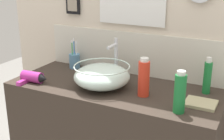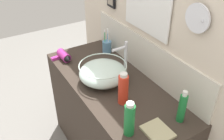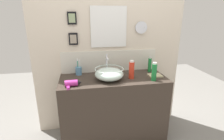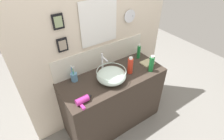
# 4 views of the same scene
# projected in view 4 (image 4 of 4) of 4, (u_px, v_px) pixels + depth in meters

# --- Properties ---
(ground_plane) EXTENTS (6.00, 6.00, 0.00)m
(ground_plane) POSITION_uv_depth(u_px,v_px,m) (113.00, 120.00, 2.56)
(ground_plane) COLOR gray
(vanity_counter) EXTENTS (1.28, 0.54, 0.82)m
(vanity_counter) POSITION_uv_depth(u_px,v_px,m) (113.00, 100.00, 2.32)
(vanity_counter) COLOR #382D26
(vanity_counter) RESTS_ON ground
(back_panel) EXTENTS (1.97, 0.10, 2.39)m
(back_panel) POSITION_uv_depth(u_px,v_px,m) (99.00, 38.00, 2.05)
(back_panel) COLOR beige
(back_panel) RESTS_ON ground
(glass_bowl_sink) EXTENTS (0.34, 0.34, 0.14)m
(glass_bowl_sink) POSITION_uv_depth(u_px,v_px,m) (111.00, 75.00, 1.97)
(glass_bowl_sink) COLOR silver
(glass_bowl_sink) RESTS_ON vanity_counter
(faucet) EXTENTS (0.02, 0.12, 0.26)m
(faucet) POSITION_uv_depth(u_px,v_px,m) (103.00, 62.00, 2.04)
(faucet) COLOR silver
(faucet) RESTS_ON vanity_counter
(hair_drier) EXTENTS (0.18, 0.14, 0.07)m
(hair_drier) POSITION_uv_depth(u_px,v_px,m) (84.00, 100.00, 1.72)
(hair_drier) COLOR #B22D8C
(hair_drier) RESTS_ON vanity_counter
(toothbrush_cup) EXTENTS (0.08, 0.08, 0.21)m
(toothbrush_cup) POSITION_uv_depth(u_px,v_px,m) (74.00, 77.00, 1.98)
(toothbrush_cup) COLOR #598CB2
(toothbrush_cup) RESTS_ON vanity_counter
(spray_bottle) EXTENTS (0.06, 0.06, 0.22)m
(spray_bottle) POSITION_uv_depth(u_px,v_px,m) (151.00, 64.00, 2.10)
(spray_bottle) COLOR #197233
(spray_bottle) RESTS_ON vanity_counter
(soap_dispenser) EXTENTS (0.04, 0.04, 0.21)m
(soap_dispenser) POSITION_uv_depth(u_px,v_px,m) (139.00, 52.00, 2.34)
(soap_dispenser) COLOR #197233
(soap_dispenser) RESTS_ON vanity_counter
(shampoo_bottle) EXTENTS (0.06, 0.06, 0.22)m
(shampoo_bottle) POSITION_uv_depth(u_px,v_px,m) (130.00, 66.00, 2.07)
(shampoo_bottle) COLOR red
(shampoo_bottle) RESTS_ON vanity_counter
(hand_towel) EXTENTS (0.16, 0.14, 0.02)m
(hand_towel) POSITION_uv_depth(u_px,v_px,m) (147.00, 63.00, 2.28)
(hand_towel) COLOR tan
(hand_towel) RESTS_ON vanity_counter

